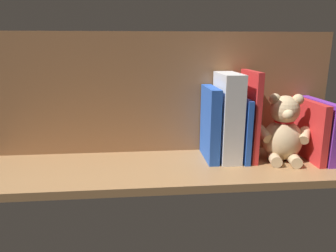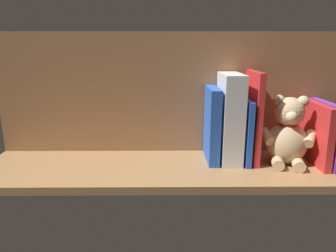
# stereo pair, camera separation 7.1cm
# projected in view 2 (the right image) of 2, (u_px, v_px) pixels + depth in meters

# --- Properties ---
(ground_plane) EXTENTS (1.07, 0.30, 0.02)m
(ground_plane) POSITION_uv_depth(u_px,v_px,m) (168.00, 168.00, 0.91)
(ground_plane) COLOR #A87A4C
(shelf_back_panel) EXTENTS (1.07, 0.02, 0.38)m
(shelf_back_panel) POSITION_uv_depth(u_px,v_px,m) (168.00, 94.00, 0.99)
(shelf_back_panel) COLOR #97653E
(shelf_back_panel) RESTS_ON ground_plane
(book_0) EXTENTS (0.02, 0.19, 0.18)m
(book_0) POSITION_uv_depth(u_px,v_px,m) (325.00, 133.00, 0.91)
(book_0) COLOR purple
(book_0) RESTS_ON ground_plane
(book_1) EXTENTS (0.02, 0.19, 0.18)m
(book_1) POSITION_uv_depth(u_px,v_px,m) (315.00, 133.00, 0.91)
(book_1) COLOR red
(book_1) RESTS_ON ground_plane
(teddy_bear) EXTENTS (0.16, 0.15, 0.20)m
(teddy_bear) POSITION_uv_depth(u_px,v_px,m) (287.00, 134.00, 0.90)
(teddy_bear) COLOR #D1B284
(teddy_bear) RESTS_ON ground_plane
(book_2) EXTENTS (0.02, 0.15, 0.27)m
(book_2) POSITION_uv_depth(u_px,v_px,m) (253.00, 117.00, 0.92)
(book_2) COLOR red
(book_2) RESTS_ON ground_plane
(book_3) EXTENTS (0.02, 0.16, 0.19)m
(book_3) POSITION_uv_depth(u_px,v_px,m) (244.00, 130.00, 0.93)
(book_3) COLOR blue
(book_3) RESTS_ON ground_plane
(dictionary_thick_white) EXTENTS (0.06, 0.15, 0.26)m
(dictionary_thick_white) POSITION_uv_depth(u_px,v_px,m) (230.00, 118.00, 0.92)
(dictionary_thick_white) COLOR silver
(dictionary_thick_white) RESTS_ON ground_plane
(book_4) EXTENTS (0.03, 0.15, 0.22)m
(book_4) POSITION_uv_depth(u_px,v_px,m) (212.00, 124.00, 0.93)
(book_4) COLOR blue
(book_4) RESTS_ON ground_plane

